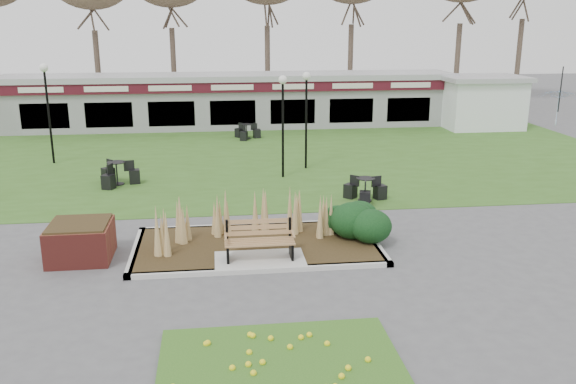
{
  "coord_description": "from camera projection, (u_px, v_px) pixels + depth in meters",
  "views": [
    {
      "loc": [
        -1.0,
        -13.75,
        5.79
      ],
      "look_at": [
        0.92,
        2.0,
        1.27
      ],
      "focal_mm": 38.0,
      "sensor_mm": 36.0,
      "label": 1
    }
  ],
  "objects": [
    {
      "name": "planting_bed",
      "position": [
        304.0,
        231.0,
        16.16
      ],
      "size": [
        6.75,
        3.4,
        1.27
      ],
      "color": "#312713",
      "rests_on": "ground"
    },
    {
      "name": "park_bench",
      "position": [
        259.0,
        239.0,
        14.9
      ],
      "size": [
        1.7,
        0.66,
        0.93
      ],
      "color": "#987044",
      "rests_on": "ground"
    },
    {
      "name": "brick_planter",
      "position": [
        81.0,
        241.0,
        15.14
      ],
      "size": [
        1.5,
        1.5,
        0.95
      ],
      "color": "maroon",
      "rests_on": "ground"
    },
    {
      "name": "ground",
      "position": [
        260.0,
        266.0,
        14.83
      ],
      "size": [
        100.0,
        100.0,
        0.0
      ],
      "primitive_type": "plane",
      "color": "#515154",
      "rests_on": "ground"
    },
    {
      "name": "service_hut",
      "position": [
        481.0,
        101.0,
        33.19
      ],
      "size": [
        4.4,
        3.4,
        2.83
      ],
      "color": "white",
      "rests_on": "ground"
    },
    {
      "name": "lawn",
      "position": [
        239.0,
        158.0,
        26.28
      ],
      "size": [
        34.0,
        16.0,
        0.02
      ],
      "primitive_type": "cube",
      "color": "#345B1D",
      "rests_on": "ground"
    },
    {
      "name": "lamp_post_far_right",
      "position": [
        306.0,
        99.0,
        23.68
      ],
      "size": [
        0.32,
        0.32,
        3.83
      ],
      "color": "black",
      "rests_on": "ground"
    },
    {
      "name": "bistro_set_a",
      "position": [
        117.0,
        177.0,
        21.95
      ],
      "size": [
        1.47,
        1.55,
        0.84
      ],
      "color": "black",
      "rests_on": "ground"
    },
    {
      "name": "bistro_set_d",
      "position": [
        247.0,
        134.0,
        30.4
      ],
      "size": [
        1.3,
        1.34,
        0.73
      ],
      "color": "black",
      "rests_on": "ground"
    },
    {
      "name": "car_black",
      "position": [
        19.0,
        114.0,
        33.3
      ],
      "size": [
        4.78,
        1.95,
        1.54
      ],
      "primitive_type": "imported",
      "rotation": [
        0.0,
        0.0,
        1.64
      ],
      "color": "black",
      "rests_on": "ground"
    },
    {
      "name": "lamp_post_mid_right",
      "position": [
        283.0,
        104.0,
        22.32
      ],
      "size": [
        0.32,
        0.32,
        3.82
      ],
      "color": "black",
      "rests_on": "ground"
    },
    {
      "name": "food_pavilion",
      "position": [
        232.0,
        100.0,
        33.48
      ],
      "size": [
        24.6,
        3.4,
        2.9
      ],
      "color": "gray",
      "rests_on": "ground"
    },
    {
      "name": "flower_bed",
      "position": [
        281.0,
        366.0,
        10.42
      ],
      "size": [
        4.2,
        3.0,
        0.16
      ],
      "color": "#2E5E1B",
      "rests_on": "ground"
    },
    {
      "name": "lamp_post_mid_left",
      "position": [
        46.0,
        91.0,
        24.49
      ],
      "size": [
        0.34,
        0.34,
        4.08
      ],
      "color": "black",
      "rests_on": "ground"
    },
    {
      "name": "bistro_set_b",
      "position": [
        365.0,
        193.0,
        19.98
      ],
      "size": [
        1.41,
        1.41,
        0.78
      ],
      "color": "black",
      "rests_on": "ground"
    },
    {
      "name": "patio_umbrella",
      "position": [
        558.0,
        108.0,
        30.02
      ],
      "size": [
        2.56,
        2.58,
        2.46
      ],
      "color": "black",
      "rests_on": "ground"
    }
  ]
}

